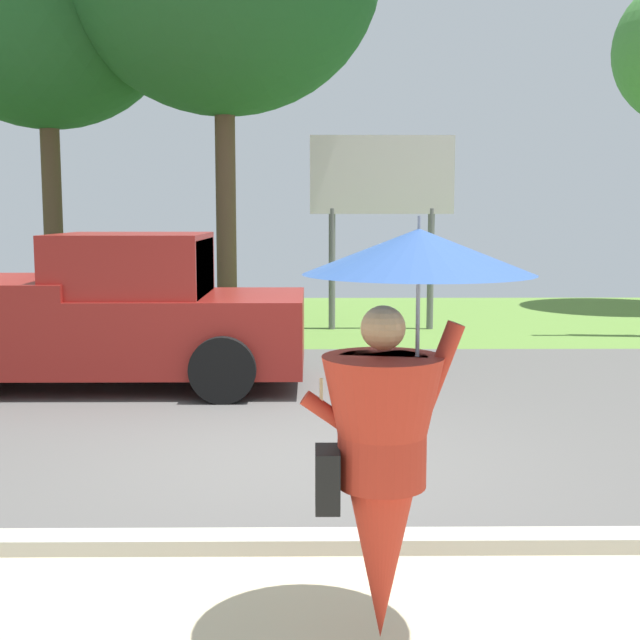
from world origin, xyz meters
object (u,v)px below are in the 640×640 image
(monk_pedestrian, at_px, (392,416))
(roadside_billboard, at_px, (382,189))
(tree_center_back, at_px, (45,7))
(pickup_truck, at_px, (95,316))

(monk_pedestrian, relative_size, roadside_billboard, 0.61)
(roadside_billboard, distance_m, tree_center_back, 7.05)
(monk_pedestrian, distance_m, roadside_billboard, 11.60)
(monk_pedestrian, relative_size, pickup_truck, 0.41)
(roadside_billboard, height_order, tree_center_back, tree_center_back)
(pickup_truck, relative_size, roadside_billboard, 1.49)
(monk_pedestrian, distance_m, pickup_truck, 7.12)
(roadside_billboard, bearing_deg, tree_center_back, 172.76)
(monk_pedestrian, height_order, pickup_truck, monk_pedestrian)
(pickup_truck, height_order, roadside_billboard, roadside_billboard)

